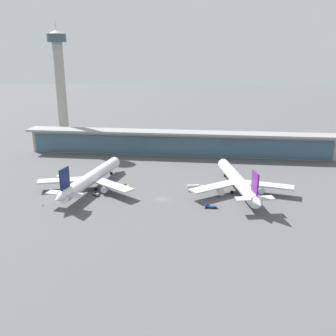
{
  "coord_description": "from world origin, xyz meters",
  "views": [
    {
      "loc": [
        20.7,
        -149.05,
        60.57
      ],
      "look_at": [
        0.0,
        21.01,
        7.66
      ],
      "focal_mm": 39.62,
      "sensor_mm": 36.0,
      "label": 1
    }
  ],
  "objects_px": {
    "airliner_left_stand": "(91,178)",
    "service_truck_by_tail_yellow": "(126,186)",
    "safety_cone_alpha": "(87,204)",
    "service_truck_under_wing_grey": "(96,194)",
    "control_tower": "(60,81)",
    "service_truck_on_taxiway_white": "(195,187)",
    "service_truck_mid_apron_blue": "(210,206)",
    "service_truck_near_nose_olive": "(60,178)",
    "safety_cone_bravo": "(43,205)",
    "airliner_centre_stand": "(238,181)"
  },
  "relations": [
    {
      "from": "service_truck_under_wing_grey",
      "to": "service_truck_on_taxiway_white",
      "type": "relative_size",
      "value": 0.37
    },
    {
      "from": "service_truck_on_taxiway_white",
      "to": "safety_cone_bravo",
      "type": "relative_size",
      "value": 12.7
    },
    {
      "from": "service_truck_mid_apron_blue",
      "to": "service_truck_by_tail_yellow",
      "type": "relative_size",
      "value": 2.21
    },
    {
      "from": "airliner_centre_stand",
      "to": "service_truck_near_nose_olive",
      "type": "bearing_deg",
      "value": 177.2
    },
    {
      "from": "airliner_centre_stand",
      "to": "service_truck_on_taxiway_white",
      "type": "bearing_deg",
      "value": -179.07
    },
    {
      "from": "airliner_centre_stand",
      "to": "service_truck_under_wing_grey",
      "type": "bearing_deg",
      "value": -168.77
    },
    {
      "from": "airliner_left_stand",
      "to": "safety_cone_bravo",
      "type": "bearing_deg",
      "value": -121.4
    },
    {
      "from": "service_truck_under_wing_grey",
      "to": "control_tower",
      "type": "height_order",
      "value": "control_tower"
    },
    {
      "from": "airliner_left_stand",
      "to": "service_truck_mid_apron_blue",
      "type": "xyz_separation_m",
      "value": [
        55.59,
        -15.91,
        -4.44
      ]
    },
    {
      "from": "service_truck_under_wing_grey",
      "to": "service_truck_mid_apron_blue",
      "type": "relative_size",
      "value": 0.48
    },
    {
      "from": "service_truck_by_tail_yellow",
      "to": "safety_cone_alpha",
      "type": "bearing_deg",
      "value": -118.16
    },
    {
      "from": "service_truck_near_nose_olive",
      "to": "safety_cone_bravo",
      "type": "bearing_deg",
      "value": -80.74
    },
    {
      "from": "service_truck_by_tail_yellow",
      "to": "service_truck_mid_apron_blue",
      "type": "bearing_deg",
      "value": -25.03
    },
    {
      "from": "airliner_centre_stand",
      "to": "service_truck_near_nose_olive",
      "type": "height_order",
      "value": "airliner_centre_stand"
    },
    {
      "from": "airliner_left_stand",
      "to": "service_truck_by_tail_yellow",
      "type": "xyz_separation_m",
      "value": [
        15.83,
        2.66,
        -4.37
      ]
    },
    {
      "from": "safety_cone_bravo",
      "to": "service_truck_on_taxiway_white",
      "type": "bearing_deg",
      "value": 22.67
    },
    {
      "from": "airliner_centre_stand",
      "to": "service_truck_by_tail_yellow",
      "type": "relative_size",
      "value": 20.06
    },
    {
      "from": "airliner_left_stand",
      "to": "airliner_centre_stand",
      "type": "bearing_deg",
      "value": 3.31
    },
    {
      "from": "control_tower",
      "to": "service_truck_by_tail_yellow",
      "type": "bearing_deg",
      "value": -51.98
    },
    {
      "from": "service_truck_mid_apron_blue",
      "to": "airliner_left_stand",
      "type": "bearing_deg",
      "value": 164.03
    },
    {
      "from": "service_truck_under_wing_grey",
      "to": "safety_cone_bravo",
      "type": "height_order",
      "value": "service_truck_under_wing_grey"
    },
    {
      "from": "control_tower",
      "to": "safety_cone_bravo",
      "type": "bearing_deg",
      "value": -73.12
    },
    {
      "from": "control_tower",
      "to": "service_truck_mid_apron_blue",
      "type": "bearing_deg",
      "value": -43.74
    },
    {
      "from": "service_truck_near_nose_olive",
      "to": "service_truck_mid_apron_blue",
      "type": "bearing_deg",
      "value": -17.96
    },
    {
      "from": "service_truck_mid_apron_blue",
      "to": "control_tower",
      "type": "height_order",
      "value": "control_tower"
    },
    {
      "from": "service_truck_near_nose_olive",
      "to": "service_truck_by_tail_yellow",
      "type": "xyz_separation_m",
      "value": [
        34.41,
        -5.48,
        -0.82
      ]
    },
    {
      "from": "service_truck_by_tail_yellow",
      "to": "airliner_centre_stand",
      "type": "bearing_deg",
      "value": 1.39
    },
    {
      "from": "service_truck_under_wing_grey",
      "to": "service_truck_on_taxiway_white",
      "type": "xyz_separation_m",
      "value": [
        43.58,
        12.17,
        0.83
      ]
    },
    {
      "from": "service_truck_near_nose_olive",
      "to": "service_truck_on_taxiway_white",
      "type": "xyz_separation_m",
      "value": [
        67.02,
        -4.53,
        0.02
      ]
    },
    {
      "from": "airliner_left_stand",
      "to": "safety_cone_alpha",
      "type": "height_order",
      "value": "airliner_left_stand"
    },
    {
      "from": "service_truck_mid_apron_blue",
      "to": "safety_cone_bravo",
      "type": "bearing_deg",
      "value": -174.71
    },
    {
      "from": "control_tower",
      "to": "safety_cone_bravo",
      "type": "distance_m",
      "value": 115.37
    },
    {
      "from": "safety_cone_alpha",
      "to": "safety_cone_bravo",
      "type": "height_order",
      "value": "same"
    },
    {
      "from": "service_truck_near_nose_olive",
      "to": "service_truck_by_tail_yellow",
      "type": "distance_m",
      "value": 34.86
    },
    {
      "from": "airliner_left_stand",
      "to": "service_truck_by_tail_yellow",
      "type": "bearing_deg",
      "value": 9.53
    },
    {
      "from": "service_truck_mid_apron_blue",
      "to": "safety_cone_bravo",
      "type": "distance_m",
      "value": 69.51
    },
    {
      "from": "service_truck_under_wing_grey",
      "to": "service_truck_by_tail_yellow",
      "type": "xyz_separation_m",
      "value": [
        10.98,
        11.22,
        0.0
      ]
    },
    {
      "from": "service_truck_under_wing_grey",
      "to": "service_truck_on_taxiway_white",
      "type": "bearing_deg",
      "value": 15.6
    },
    {
      "from": "airliner_left_stand",
      "to": "control_tower",
      "type": "relative_size",
      "value": 0.78
    },
    {
      "from": "service_truck_under_wing_grey",
      "to": "service_truck_mid_apron_blue",
      "type": "distance_m",
      "value": 51.27
    },
    {
      "from": "service_truck_by_tail_yellow",
      "to": "airliner_left_stand",
      "type": "bearing_deg",
      "value": -170.47
    },
    {
      "from": "service_truck_under_wing_grey",
      "to": "safety_cone_alpha",
      "type": "relative_size",
      "value": 4.72
    },
    {
      "from": "airliner_centre_stand",
      "to": "safety_cone_bravo",
      "type": "xyz_separation_m",
      "value": [
        -81.37,
        -26.24,
        -4.93
      ]
    },
    {
      "from": "service_truck_under_wing_grey",
      "to": "safety_cone_bravo",
      "type": "xyz_separation_m",
      "value": [
        -18.47,
        -13.75,
        -0.56
      ]
    },
    {
      "from": "service_truck_mid_apron_blue",
      "to": "control_tower",
      "type": "distance_m",
      "value": 145.22
    },
    {
      "from": "service_truck_on_taxiway_white",
      "to": "safety_cone_bravo",
      "type": "bearing_deg",
      "value": -157.33
    },
    {
      "from": "service_truck_mid_apron_blue",
      "to": "safety_cone_alpha",
      "type": "height_order",
      "value": "service_truck_mid_apron_blue"
    },
    {
      "from": "airliner_centre_stand",
      "to": "service_truck_mid_apron_blue",
      "type": "height_order",
      "value": "airliner_centre_stand"
    },
    {
      "from": "service_truck_by_tail_yellow",
      "to": "safety_cone_bravo",
      "type": "relative_size",
      "value": 4.41
    },
    {
      "from": "service_truck_mid_apron_blue",
      "to": "service_truck_by_tail_yellow",
      "type": "bearing_deg",
      "value": 154.97
    }
  ]
}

